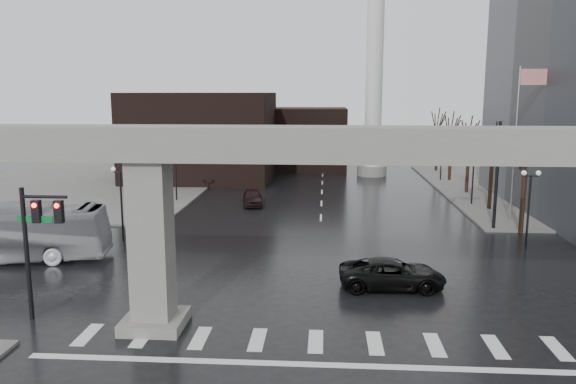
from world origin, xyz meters
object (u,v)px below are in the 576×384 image
Objects in this scene: city_bus at (2,233)px; far_car at (252,197)px; pickup_truck at (392,274)px; signal_mast_arm at (445,151)px.

far_car is at bearing -44.91° from city_bus.
signal_mast_arm is at bearing -23.10° from pickup_truck.
city_bus is 2.90× the size of far_car.
signal_mast_arm is 15.01m from pickup_truck.
signal_mast_arm reaches higher than city_bus.
city_bus is at bearing -160.52° from signal_mast_arm.
far_car is (-15.20, 7.90, -5.10)m from signal_mast_arm.
signal_mast_arm is at bearing -36.69° from far_car.
far_car is (12.79, 17.80, -0.99)m from city_bus.
pickup_truck is 0.45× the size of city_bus.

